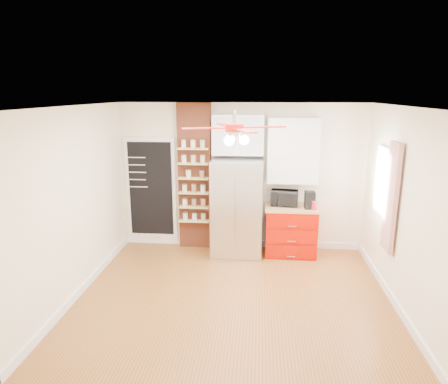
# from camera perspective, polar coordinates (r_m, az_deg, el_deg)

# --- Properties ---
(floor) EXTENTS (4.50, 4.50, 0.00)m
(floor) POSITION_cam_1_polar(r_m,az_deg,el_deg) (5.97, 1.36, -14.74)
(floor) COLOR #985526
(floor) RESTS_ON ground
(ceiling) EXTENTS (4.50, 4.50, 0.00)m
(ceiling) POSITION_cam_1_polar(r_m,az_deg,el_deg) (5.23, 1.53, 12.13)
(ceiling) COLOR white
(ceiling) RESTS_ON wall_back
(wall_back) EXTENTS (4.50, 0.02, 2.70)m
(wall_back) POSITION_cam_1_polar(r_m,az_deg,el_deg) (7.39, 2.44, 2.14)
(wall_back) COLOR #FFEECD
(wall_back) RESTS_ON floor
(wall_front) EXTENTS (4.50, 0.02, 2.70)m
(wall_front) POSITION_cam_1_polar(r_m,az_deg,el_deg) (3.58, -0.67, -11.22)
(wall_front) COLOR #FFEECD
(wall_front) RESTS_ON floor
(wall_left) EXTENTS (0.02, 4.00, 2.70)m
(wall_left) POSITION_cam_1_polar(r_m,az_deg,el_deg) (6.02, -20.47, -1.54)
(wall_left) COLOR #FFEECD
(wall_left) RESTS_ON floor
(wall_right) EXTENTS (0.02, 4.00, 2.70)m
(wall_right) POSITION_cam_1_polar(r_m,az_deg,el_deg) (5.77, 24.37, -2.57)
(wall_right) COLOR #FFEECD
(wall_right) RESTS_ON floor
(chalkboard) EXTENTS (0.95, 0.05, 1.95)m
(chalkboard) POSITION_cam_1_polar(r_m,az_deg,el_deg) (7.67, -10.38, 0.46)
(chalkboard) COLOR white
(chalkboard) RESTS_ON wall_back
(brick_pillar) EXTENTS (0.60, 0.16, 2.70)m
(brick_pillar) POSITION_cam_1_polar(r_m,az_deg,el_deg) (7.40, -4.18, 2.13)
(brick_pillar) COLOR brown
(brick_pillar) RESTS_ON floor
(fridge) EXTENTS (0.90, 0.70, 1.75)m
(fridge) POSITION_cam_1_polar(r_m,az_deg,el_deg) (7.15, 1.86, -2.19)
(fridge) COLOR silver
(fridge) RESTS_ON floor
(upper_glass_cabinet) EXTENTS (0.90, 0.35, 0.70)m
(upper_glass_cabinet) POSITION_cam_1_polar(r_m,az_deg,el_deg) (7.09, 2.03, 8.19)
(upper_glass_cabinet) COLOR white
(upper_glass_cabinet) RESTS_ON wall_back
(red_cabinet) EXTENTS (0.94, 0.64, 0.90)m
(red_cabinet) POSITION_cam_1_polar(r_m,az_deg,el_deg) (7.34, 9.47, -5.41)
(red_cabinet) COLOR #AB0B00
(red_cabinet) RESTS_ON floor
(upper_shelf_unit) EXTENTS (0.90, 0.30, 1.15)m
(upper_shelf_unit) POSITION_cam_1_polar(r_m,az_deg,el_deg) (7.16, 9.84, 5.84)
(upper_shelf_unit) COLOR white
(upper_shelf_unit) RESTS_ON wall_back
(window) EXTENTS (0.04, 0.75, 1.05)m
(window) POSITION_cam_1_polar(r_m,az_deg,el_deg) (6.54, 21.88, 1.35)
(window) COLOR white
(window) RESTS_ON wall_right
(curtain) EXTENTS (0.06, 0.40, 1.55)m
(curtain) POSITION_cam_1_polar(r_m,az_deg,el_deg) (6.04, 22.79, -0.72)
(curtain) COLOR #AB2116
(curtain) RESTS_ON wall_right
(ceiling_fan) EXTENTS (1.40, 1.40, 0.44)m
(ceiling_fan) POSITION_cam_1_polar(r_m,az_deg,el_deg) (5.25, 1.51, 9.11)
(ceiling_fan) COLOR silver
(ceiling_fan) RESTS_ON ceiling
(toaster_oven) EXTENTS (0.51, 0.37, 0.26)m
(toaster_oven) POSITION_cam_1_polar(r_m,az_deg,el_deg) (7.23, 8.61, -0.87)
(toaster_oven) COLOR black
(toaster_oven) RESTS_ON red_cabinet
(coffee_maker) EXTENTS (0.18, 0.20, 0.30)m
(coffee_maker) POSITION_cam_1_polar(r_m,az_deg,el_deg) (7.11, 12.13, -1.12)
(coffee_maker) COLOR black
(coffee_maker) RESTS_ON red_cabinet
(canister_left) EXTENTS (0.11, 0.11, 0.15)m
(canister_left) POSITION_cam_1_polar(r_m,az_deg,el_deg) (7.06, 12.74, -1.92)
(canister_left) COLOR red
(canister_left) RESTS_ON red_cabinet
(canister_right) EXTENTS (0.13, 0.13, 0.13)m
(canister_right) POSITION_cam_1_polar(r_m,az_deg,el_deg) (7.29, 12.43, -1.47)
(canister_right) COLOR red
(canister_right) RESTS_ON red_cabinet
(pantry_jar_oats) EXTENTS (0.12, 0.12, 0.13)m
(pantry_jar_oats) POSITION_cam_1_polar(r_m,az_deg,el_deg) (7.26, -5.10, 2.59)
(pantry_jar_oats) COLOR beige
(pantry_jar_oats) RESTS_ON brick_pillar
(pantry_jar_beans) EXTENTS (0.11, 0.11, 0.11)m
(pantry_jar_beans) POSITION_cam_1_polar(r_m,az_deg,el_deg) (7.22, -3.16, 2.50)
(pantry_jar_beans) COLOR olive
(pantry_jar_beans) RESTS_ON brick_pillar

